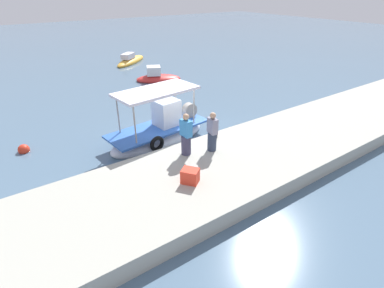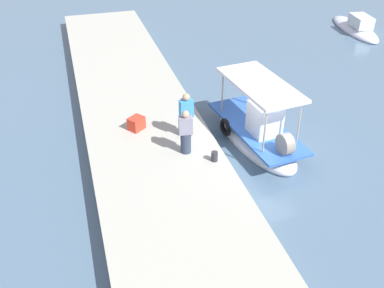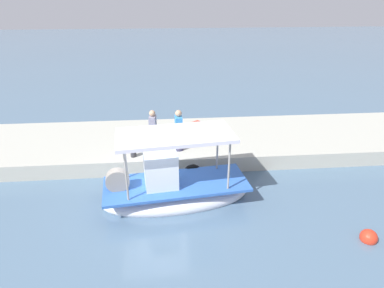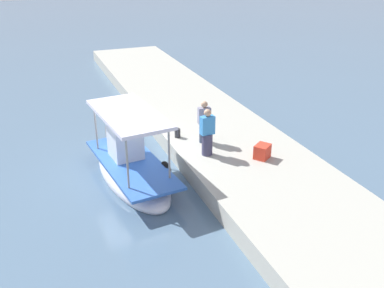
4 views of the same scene
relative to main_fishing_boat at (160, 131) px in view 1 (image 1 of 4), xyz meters
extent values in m
plane|color=slate|center=(0.74, -0.10, -0.50)|extent=(120.00, 120.00, 0.00)
cube|color=#ACAC9F|center=(0.74, -4.23, -0.16)|extent=(36.00, 4.76, 0.67)
ellipsoid|color=silver|center=(-0.09, 0.00, -0.35)|extent=(5.44, 2.48, 1.00)
cube|color=#3161B7|center=(-0.09, 0.00, 0.20)|extent=(5.23, 2.46, 0.10)
cube|color=silver|center=(0.43, 0.06, 0.84)|extent=(1.21, 1.16, 1.37)
cylinder|color=gray|center=(1.50, 0.90, 1.08)|extent=(0.07, 0.07, 1.87)
cylinder|color=gray|center=(1.67, -0.52, 1.08)|extent=(0.07, 0.07, 1.87)
cylinder|color=gray|center=(-1.84, 0.52, 1.08)|extent=(0.07, 0.07, 1.87)
cylinder|color=gray|center=(-1.68, -0.91, 1.08)|extent=(0.07, 0.07, 1.87)
cube|color=white|center=(-0.09, 0.00, 2.08)|extent=(4.05, 2.27, 0.12)
torus|color=black|center=(-0.76, -1.07, 0.00)|extent=(0.76, 0.26, 0.74)
cylinder|color=gray|center=(1.90, 0.23, 0.60)|extent=(0.83, 0.44, 0.80)
cylinder|color=#3A3955|center=(-0.34, -2.83, 0.59)|extent=(0.42, 0.42, 0.83)
cube|color=#3A8ED9|center=(-0.34, -2.83, 1.35)|extent=(0.31, 0.53, 0.69)
sphere|color=tan|center=(-0.34, -2.83, 1.83)|extent=(0.27, 0.27, 0.27)
cylinder|color=#2E3950|center=(0.75, -3.16, 0.57)|extent=(0.43, 0.43, 0.79)
cube|color=gray|center=(0.75, -3.16, 1.29)|extent=(0.33, 0.51, 0.66)
sphere|color=tan|center=(0.75, -3.16, 1.75)|extent=(0.26, 0.26, 0.26)
cylinder|color=#2D2D33|center=(1.58, -2.34, 0.35)|extent=(0.24, 0.24, 0.37)
cube|color=red|center=(-1.34, -4.60, 0.43)|extent=(0.73, 0.75, 0.52)
sphere|color=red|center=(-5.82, 2.61, -0.39)|extent=(0.52, 0.52, 0.52)
ellipsoid|color=gold|center=(5.98, 16.66, -0.38)|extent=(4.78, 4.26, 0.73)
cube|color=silver|center=(5.59, 16.34, 0.24)|extent=(1.69, 1.60, 0.50)
ellipsoid|color=red|center=(5.11, 9.41, -0.38)|extent=(3.97, 3.09, 0.73)
cube|color=silver|center=(4.79, 9.56, 0.33)|extent=(1.41, 1.39, 0.68)
camera|label=1|loc=(-6.31, -11.91, 6.40)|focal=28.11mm
camera|label=2|loc=(13.62, -6.72, 9.26)|focal=41.22mm
camera|label=3|loc=(0.22, 9.98, 6.42)|focal=30.84mm
camera|label=4|loc=(-13.92, 3.06, 7.35)|focal=41.12mm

